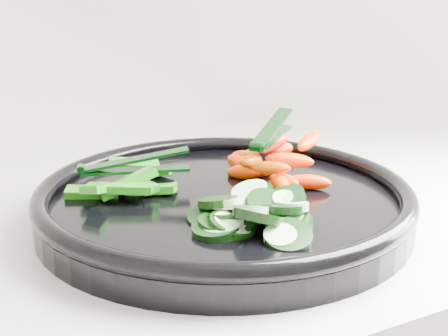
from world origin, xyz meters
name	(u,v)px	position (x,y,z in m)	size (l,w,h in m)	color
veggie_tray	(224,201)	(-0.54, 1.62, 0.95)	(0.48, 0.48, 0.04)	black
cucumber_pile	(248,216)	(-0.55, 1.55, 0.96)	(0.13, 0.13, 0.04)	black
carrot_pile	(271,161)	(-0.46, 1.65, 0.97)	(0.12, 0.15, 0.05)	#FF4C00
pepper_pile	(127,184)	(-0.62, 1.68, 0.96)	(0.13, 0.11, 0.04)	#09600A
tong_carrot	(271,133)	(-0.46, 1.65, 1.00)	(0.09, 0.09, 0.02)	black
tong_pepper	(132,165)	(-0.61, 1.69, 0.98)	(0.11, 0.05, 0.02)	black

